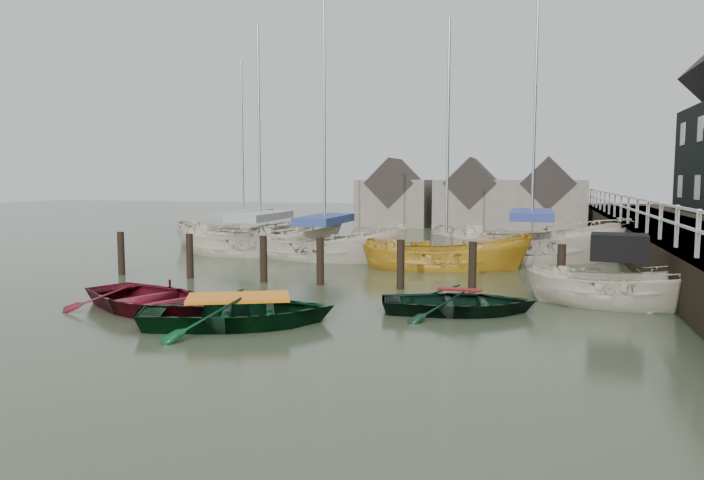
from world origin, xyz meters
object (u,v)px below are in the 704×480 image
(sailboat_c, at_px, (446,268))
(sailboat_e, at_px, (244,246))
(motorboat, at_px, (618,303))
(rowboat_green, at_px, (239,325))
(rowboat_dkgreen, at_px, (459,313))
(rowboat_red, at_px, (150,311))
(sailboat_d, at_px, (531,258))
(sailboat_b, at_px, (325,257))
(sailboat_a, at_px, (261,254))

(sailboat_c, height_order, sailboat_e, sailboat_c)
(motorboat, bearing_deg, sailboat_c, 48.89)
(rowboat_green, relative_size, rowboat_dkgreen, 1.15)
(rowboat_red, bearing_deg, sailboat_d, -10.52)
(rowboat_red, distance_m, sailboat_b, 10.19)
(sailboat_b, relative_size, sailboat_d, 0.92)
(rowboat_red, height_order, sailboat_b, sailboat_b)
(sailboat_d, bearing_deg, sailboat_a, 85.81)
(sailboat_c, height_order, sailboat_d, sailboat_d)
(rowboat_red, bearing_deg, motorboat, -46.28)
(motorboat, height_order, sailboat_a, sailboat_a)
(motorboat, relative_size, sailboat_a, 0.43)
(rowboat_red, distance_m, sailboat_c, 10.64)
(sailboat_b, height_order, sailboat_d, sailboat_d)
(sailboat_c, bearing_deg, rowboat_green, 153.19)
(motorboat, distance_m, sailboat_e, 17.31)
(sailboat_c, relative_size, sailboat_e, 1.01)
(sailboat_a, relative_size, sailboat_e, 1.10)
(rowboat_green, relative_size, sailboat_c, 0.43)
(rowboat_green, xyz_separation_m, sailboat_b, (-1.75, 10.88, 0.06))
(rowboat_red, xyz_separation_m, sailboat_e, (-3.91, 13.00, 0.06))
(sailboat_a, bearing_deg, sailboat_b, -101.47)
(sailboat_a, height_order, sailboat_d, sailboat_d)
(sailboat_b, bearing_deg, sailboat_c, -99.65)
(rowboat_green, relative_size, motorboat, 0.91)
(sailboat_b, distance_m, sailboat_d, 7.89)
(rowboat_dkgreen, xyz_separation_m, sailboat_c, (-1.27, 7.09, 0.01))
(rowboat_dkgreen, relative_size, sailboat_c, 0.38)
(rowboat_dkgreen, height_order, motorboat, motorboat)
(sailboat_c, xyz_separation_m, sailboat_d, (2.82, 3.13, 0.05))
(rowboat_green, relative_size, sailboat_a, 0.39)
(sailboat_c, distance_m, sailboat_d, 4.21)
(sailboat_a, relative_size, sailboat_d, 0.79)
(sailboat_a, bearing_deg, rowboat_green, -159.64)
(rowboat_dkgreen, bearing_deg, rowboat_green, 107.29)
(motorboat, xyz_separation_m, sailboat_c, (-4.91, 5.30, -0.08))
(rowboat_red, height_order, sailboat_d, sailboat_d)
(rowboat_red, height_order, sailboat_e, sailboat_e)
(sailboat_b, bearing_deg, sailboat_e, 63.59)
(rowboat_green, distance_m, motorboat, 9.12)
(sailboat_a, distance_m, sailboat_e, 3.04)
(rowboat_green, distance_m, sailboat_a, 12.29)
(motorboat, bearing_deg, rowboat_dkgreen, 122.27)
(sailboat_e, bearing_deg, rowboat_dkgreen, -139.53)
(rowboat_dkgreen, bearing_deg, sailboat_a, 32.33)
(sailboat_d, bearing_deg, rowboat_red, 132.66)
(rowboat_green, height_order, sailboat_b, sailboat_b)
(motorboat, height_order, sailboat_c, sailboat_c)
(rowboat_red, relative_size, motorboat, 0.92)
(sailboat_e, bearing_deg, sailboat_b, -124.59)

